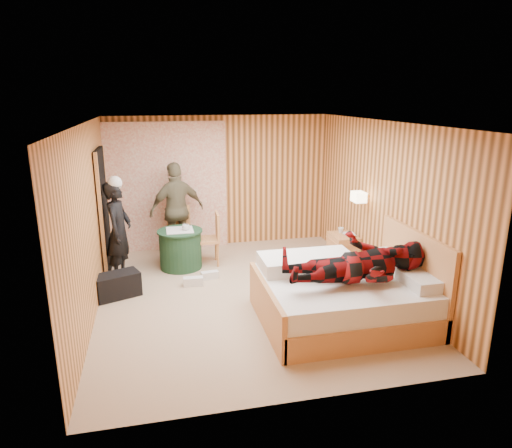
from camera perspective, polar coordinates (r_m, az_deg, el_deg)
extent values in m
cube|color=tan|center=(6.84, -1.24, -8.86)|extent=(4.20, 5.00, 0.01)
cube|color=white|center=(6.22, -1.38, 12.55)|extent=(4.20, 5.00, 0.01)
cube|color=#F3A25D|center=(8.83, -4.51, 5.29)|extent=(4.20, 0.02, 2.50)
cube|color=#F3A25D|center=(6.36, -20.18, 0.23)|extent=(0.02, 5.00, 2.50)
cube|color=#F3A25D|center=(7.12, 15.52, 2.21)|extent=(0.02, 5.00, 2.50)
cube|color=white|center=(8.69, -10.99, 4.54)|extent=(2.20, 0.08, 2.40)
cube|color=black|center=(7.76, -18.50, 1.35)|extent=(0.06, 0.90, 2.05)
cylinder|color=gold|center=(7.45, 13.27, 3.35)|extent=(0.18, 0.04, 0.04)
cube|color=#FEE8B2|center=(7.42, 12.71, 3.33)|extent=(0.18, 0.24, 0.16)
cube|color=#E5985D|center=(6.17, 10.98, -10.41)|extent=(2.11, 1.69, 0.32)
cube|color=white|center=(6.05, 11.12, -7.94)|extent=(2.05, 1.63, 0.26)
cube|color=#E5985D|center=(5.79, 1.26, -10.39)|extent=(0.06, 1.69, 0.59)
cube|color=#E5985D|center=(6.43, 19.10, -5.82)|extent=(0.06, 1.69, 1.16)
cube|color=silver|center=(6.02, 20.02, -6.63)|extent=(0.40, 0.58, 0.15)
cube|color=silver|center=(6.66, 16.38, -4.15)|extent=(0.40, 0.58, 0.15)
cube|color=white|center=(6.24, 6.38, -4.71)|extent=(1.27, 0.63, 0.19)
cube|color=#E5985D|center=(8.03, 10.80, -3.21)|extent=(0.40, 0.55, 0.55)
cube|color=#E5985D|center=(7.98, 10.86, -2.03)|extent=(0.42, 0.57, 0.03)
cylinder|color=#1E4227|center=(7.87, -9.40, -3.17)|extent=(0.71, 0.71, 0.65)
cylinder|color=#1E4227|center=(7.77, -9.51, -0.89)|extent=(0.76, 0.76, 0.03)
cube|color=silver|center=(7.77, -9.52, -0.75)|extent=(0.51, 0.51, 0.01)
cube|color=#E5985D|center=(8.34, -9.66, -1.18)|extent=(0.47, 0.47, 0.05)
cube|color=#E5985D|center=(8.45, -9.65, 0.81)|extent=(0.42, 0.09, 0.46)
cylinder|color=#E5985D|center=(8.26, -10.85, -3.11)|extent=(0.04, 0.04, 0.43)
cylinder|color=#E5985D|center=(8.56, -8.38, -2.33)|extent=(0.04, 0.04, 0.43)
cube|color=#E5985D|center=(7.93, -6.15, -1.97)|extent=(0.43, 0.43, 0.05)
cube|color=#E5985D|center=(7.88, -4.84, -0.19)|extent=(0.05, 0.42, 0.45)
cylinder|color=#E5985D|center=(8.16, -7.37, -3.23)|extent=(0.04, 0.04, 0.42)
cylinder|color=#E5985D|center=(7.86, -4.78, -3.88)|extent=(0.04, 0.04, 0.42)
cube|color=black|center=(7.02, -16.96, -7.32)|extent=(0.71, 0.55, 0.36)
cube|color=silver|center=(7.20, -7.85, -7.12)|extent=(0.31, 0.14, 0.13)
cube|color=silver|center=(7.42, -5.80, -6.38)|extent=(0.29, 0.15, 0.12)
imported|color=black|center=(7.45, -16.77, -0.91)|extent=(0.52, 0.66, 1.60)
imported|color=brown|center=(8.33, -9.83, 1.74)|extent=(1.09, 0.72, 1.72)
imported|color=maroon|center=(5.70, 12.68, -3.47)|extent=(0.86, 0.67, 1.77)
imported|color=silver|center=(7.90, 11.05, -1.37)|extent=(0.18, 0.24, 0.02)
imported|color=silver|center=(7.89, 11.05, -1.23)|extent=(0.19, 0.24, 0.02)
imported|color=silver|center=(8.05, 10.56, -0.76)|extent=(0.11, 0.11, 0.09)
imported|color=silver|center=(7.71, -8.77, -0.42)|extent=(0.13, 0.13, 0.10)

